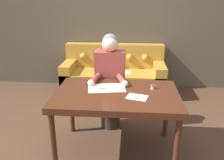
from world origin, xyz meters
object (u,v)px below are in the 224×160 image
object	(u,v)px
thread_spool	(152,87)
person	(110,82)
scissors	(104,89)
couch	(114,76)
dining_table	(116,99)

from	to	relation	value
thread_spool	person	bearing A→B (deg)	141.10
scissors	couch	bearing A→B (deg)	90.69
thread_spool	dining_table	bearing A→B (deg)	-159.97
scissors	thread_spool	world-z (taller)	thread_spool
person	thread_spool	world-z (taller)	person
dining_table	couch	bearing A→B (deg)	95.18
dining_table	scissors	xyz separation A→B (m)	(-0.15, 0.11, 0.08)
dining_table	person	bearing A→B (deg)	102.07
couch	thread_spool	distance (m)	1.87
scissors	thread_spool	bearing A→B (deg)	4.30
person	scissors	distance (m)	0.48
couch	scissors	world-z (taller)	couch
couch	scissors	bearing A→B (deg)	-89.31
person	couch	bearing A→B (deg)	92.06
couch	dining_table	bearing A→B (deg)	-84.82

